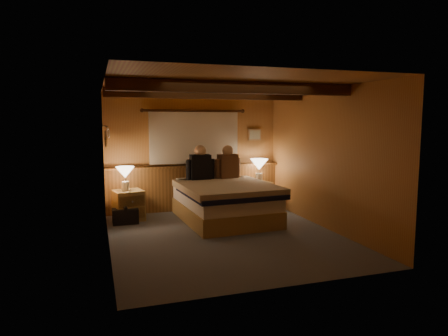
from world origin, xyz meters
name	(u,v)px	position (x,y,z in m)	size (l,w,h in m)	color
floor	(225,236)	(0.00, 0.00, 0.00)	(4.20, 4.20, 0.00)	#555C65
ceiling	(225,85)	(0.00, 0.00, 2.40)	(4.20, 4.20, 0.00)	#B38E43
wall_back	(194,152)	(0.00, 2.10, 1.20)	(3.60, 3.60, 0.00)	#B88242
wall_left	(107,166)	(-1.80, 0.00, 1.20)	(4.20, 4.20, 0.00)	#B88242
wall_right	(325,159)	(1.80, 0.00, 1.20)	(4.20, 4.20, 0.00)	#B88242
wall_front	(285,181)	(0.00, -2.10, 1.20)	(3.60, 3.60, 0.00)	#B88242
wainscot	(195,187)	(0.00, 2.04, 0.49)	(3.60, 0.23, 0.94)	brown
curtain_window	(194,137)	(0.00, 2.03, 1.52)	(2.18, 0.09, 1.11)	#452711
ceiling_beams	(222,91)	(0.00, 0.15, 2.31)	(3.60, 1.65, 0.16)	#452711
coat_rail	(108,131)	(-1.72, 1.58, 1.67)	(0.05, 0.55, 0.24)	white
framed_print	(255,135)	(1.35, 2.08, 1.55)	(0.30, 0.04, 0.25)	#A68253
bed	(225,201)	(0.31, 0.96, 0.36)	(1.70, 2.14, 0.70)	#A98848
nightstand_left	(129,205)	(-1.39, 1.52, 0.28)	(0.60, 0.56, 0.56)	#A98848
nightstand_right	(258,195)	(1.30, 1.75, 0.28)	(0.59, 0.55, 0.56)	#A98848
lamp_left	(125,174)	(-1.44, 1.53, 0.88)	(0.34, 0.34, 0.44)	white
lamp_right	(259,166)	(1.32, 1.74, 0.91)	(0.38, 0.38, 0.49)	white
person_left	(200,165)	(0.01, 1.60, 0.98)	(0.58, 0.23, 0.70)	black
person_right	(228,164)	(0.59, 1.64, 0.97)	(0.56, 0.27, 0.69)	#4F311F
duffel_bag	(125,216)	(-1.47, 1.30, 0.14)	(0.45, 0.27, 0.33)	black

